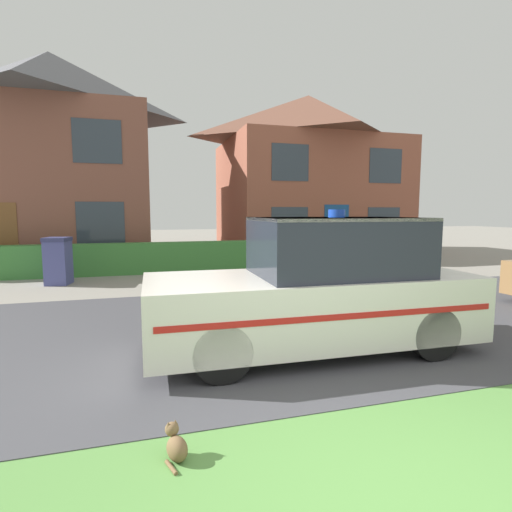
# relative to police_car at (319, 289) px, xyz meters

# --- Properties ---
(road_strip) EXTENTS (28.00, 5.69, 0.01)m
(road_strip) POSITION_rel_police_car_xyz_m (-0.66, 1.28, -0.81)
(road_strip) COLOR #424247
(road_strip) RESTS_ON ground
(lawn_verge) EXTENTS (28.00, 2.15, 0.01)m
(lawn_verge) POSITION_rel_police_car_xyz_m (-0.66, -2.64, -0.82)
(lawn_verge) COLOR #568C42
(lawn_verge) RESTS_ON ground
(garden_hedge) EXTENTS (13.21, 0.56, 0.91)m
(garden_hedge) POSITION_rel_police_car_xyz_m (-0.09, 7.55, -0.36)
(garden_hedge) COLOR #3D7F38
(garden_hedge) RESTS_ON ground
(police_car) EXTENTS (4.31, 1.72, 1.85)m
(police_car) POSITION_rel_police_car_xyz_m (0.00, 0.00, 0.00)
(police_car) COLOR black
(police_car) RESTS_ON road_strip
(cat) EXTENTS (0.20, 0.32, 0.27)m
(cat) POSITION_rel_police_car_xyz_m (-2.02, -1.88, -0.71)
(cat) COLOR brown
(cat) RESTS_ON ground
(house_left) EXTENTS (6.90, 6.75, 7.50)m
(house_left) POSITION_rel_police_car_xyz_m (-5.21, 11.60, 3.01)
(house_left) COLOR brown
(house_left) RESTS_ON ground
(house_right) EXTENTS (7.43, 6.18, 6.82)m
(house_right) POSITION_rel_police_car_xyz_m (4.91, 11.76, 2.66)
(house_right) COLOR #93513D
(house_right) RESTS_ON ground
(wheelie_bin) EXTENTS (0.65, 0.69, 1.20)m
(wheelie_bin) POSITION_rel_police_car_xyz_m (-4.26, 6.27, -0.22)
(wheelie_bin) COLOR #474C8C
(wheelie_bin) RESTS_ON ground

